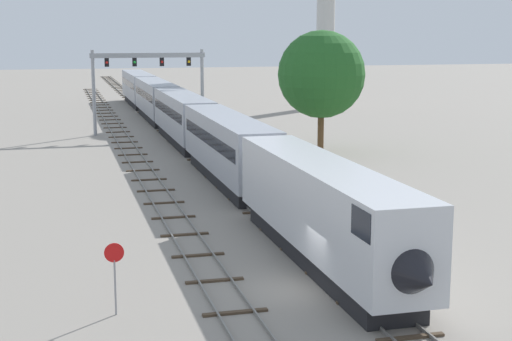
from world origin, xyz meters
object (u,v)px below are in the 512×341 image
Objects in this scene: passenger_train at (182,116)px; trackside_tree_left at (322,74)px; signal_gantry at (149,73)px; stop_sign at (115,268)px.

trackside_tree_left is (11.10, -9.28, 4.43)m from passenger_train.
signal_gantry is 53.81m from stop_sign.
stop_sign is at bearing -102.42° from passenger_train.
signal_gantry is at bearing 128.27° from trackside_tree_left.
stop_sign is (-7.75, -53.05, -4.61)m from signal_gantry.
stop_sign is (-10.00, -45.41, -0.74)m from passenger_train.
signal_gantry is at bearing 81.69° from stop_sign.
signal_gantry reaches higher than stop_sign.
stop_sign is at bearing -120.28° from trackside_tree_left.
trackside_tree_left reaches higher than passenger_train.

